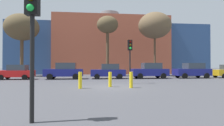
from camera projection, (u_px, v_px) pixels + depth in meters
The scene contains 15 objects.
ground_plane at pixel (110, 87), 13.88m from camera, with size 200.00×200.00×0.00m, color #47474C.
building_backdrop at pixel (110, 48), 40.29m from camera, with size 37.93×13.71×12.86m.
parked_car_0 at pixel (16, 72), 21.20m from camera, with size 3.83×1.88×1.66m.
parked_car_1 at pixel (65, 71), 21.79m from camera, with size 4.35×2.13×1.88m.
parked_car_2 at pixel (108, 71), 22.35m from camera, with size 4.07×2.00×1.76m.
parked_car_3 at pixel (150, 71), 22.91m from camera, with size 4.35×2.13×1.89m.
parked_car_4 at pixel (192, 71), 23.52m from camera, with size 4.33×2.12×1.88m.
traffic_light_near_left at pixel (32, 19), 5.16m from camera, with size 0.38×0.38×3.85m.
traffic_light_island at pixel (130, 51), 16.26m from camera, with size 0.39×0.38×3.78m.
bare_tree_0 at pixel (155, 26), 27.86m from camera, with size 4.83×4.83×9.43m.
bare_tree_1 at pixel (108, 26), 27.61m from camera, with size 3.14×3.14×8.83m.
bare_tree_2 at pixel (22, 28), 27.54m from camera, with size 4.87×4.87×9.13m.
bollard_yellow_0 at pixel (110, 79), 13.83m from camera, with size 0.24×0.24×1.09m, color yellow.
bollard_yellow_1 at pixel (80, 80), 12.79m from camera, with size 0.24×0.24×1.14m, color yellow.
bollard_yellow_2 at pixel (131, 80), 13.22m from camera, with size 0.24×0.24×1.12m, color yellow.
Camera 1 is at (-1.42, -13.83, 1.57)m, focal length 30.19 mm.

